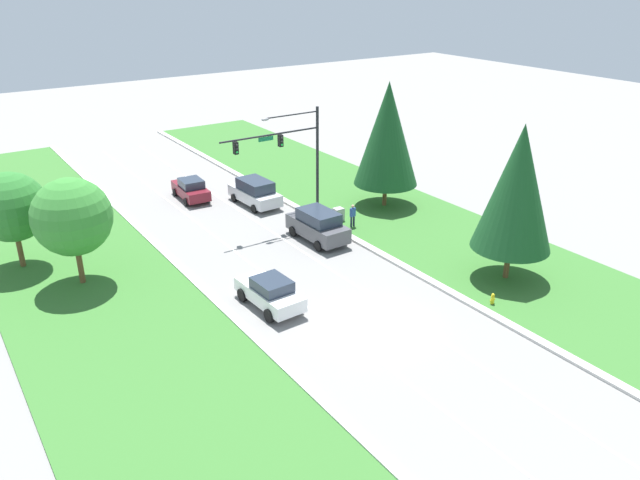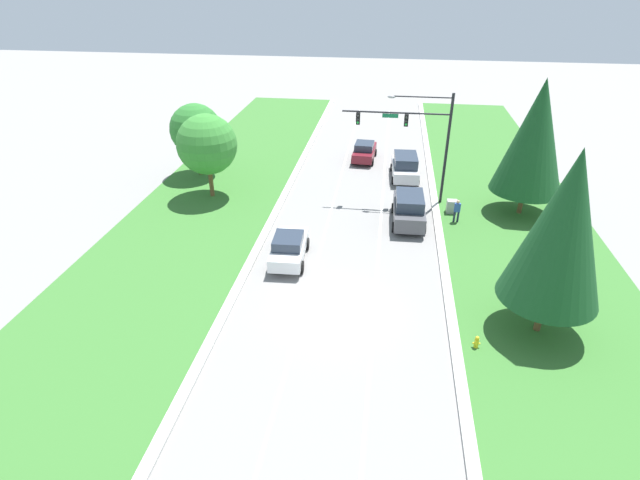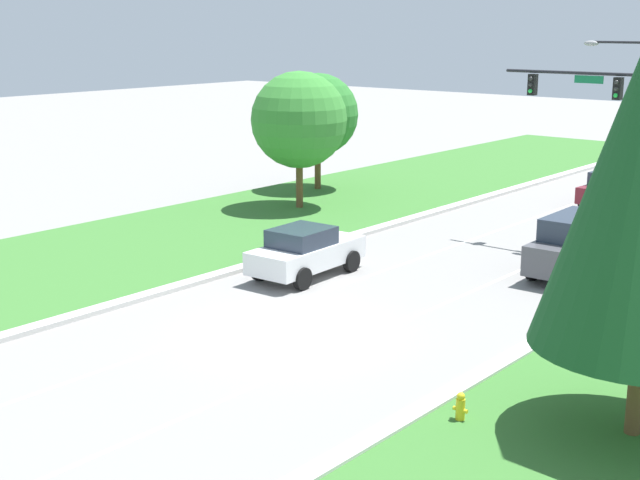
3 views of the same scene
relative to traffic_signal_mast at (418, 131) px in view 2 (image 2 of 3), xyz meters
The scene contains 19 objects.
ground_plane 15.66m from the traffic_signal_mast, 105.47° to the right, with size 160.00×160.00×0.00m, color gray.
curb_strip_right 15.23m from the traffic_signal_mast, 83.08° to the right, with size 0.50×90.00×0.15m.
curb_strip_left 17.91m from the traffic_signal_mast, 124.01° to the right, with size 0.50×90.00×0.15m.
grass_verge_right 16.67m from the traffic_signal_mast, 63.84° to the right, with size 10.00×90.00×0.08m.
grass_verge_left 21.19m from the traffic_signal_mast, 136.25° to the right, with size 10.00×90.00×0.08m.
lane_stripe_inner_left 16.20m from the traffic_signal_mast, 111.98° to the right, with size 0.14×81.00×0.01m.
lane_stripe_inner_right 15.31m from the traffic_signal_mast, 98.53° to the right, with size 0.14×81.00×0.01m.
traffic_signal_mast is the anchor object (origin of this frame).
silver_suv 6.39m from the traffic_signal_mast, 95.87° to the left, with size 2.37×4.92×1.99m.
burgundy_sedan 10.48m from the traffic_signal_mast, 115.34° to the left, with size 2.16×4.34×1.67m.
white_sedan 12.91m from the traffic_signal_mast, 127.40° to the right, with size 2.19×4.48×1.71m.
graphite_suv 5.60m from the traffic_signal_mast, 94.73° to the right, with size 2.29×4.82×2.10m.
utility_cabinet 5.80m from the traffic_signal_mast, 31.84° to the right, with size 0.70×0.60×1.01m.
pedestrian 6.15m from the traffic_signal_mast, 47.24° to the right, with size 0.41×0.28×1.69m.
fire_hydrant 17.09m from the traffic_signal_mast, 80.76° to the right, with size 0.34×0.20×0.70m.
conifer_near_right_tree 7.61m from the traffic_signal_mast, ahead, with size 4.73×4.73×9.37m.
oak_near_left_tree 17.71m from the traffic_signal_mast, behind, with size 4.13×4.13×5.94m.
conifer_far_right_tree 15.50m from the traffic_signal_mast, 68.44° to the right, with size 4.48×4.48×9.17m.
oak_far_left_tree 15.06m from the traffic_signal_mast, behind, with size 4.37×4.37×6.29m.
Camera 2 is at (1.96, -20.43, 15.40)m, focal length 28.00 mm.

